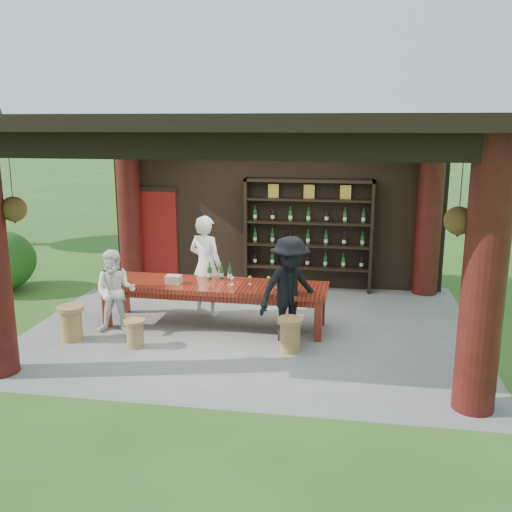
% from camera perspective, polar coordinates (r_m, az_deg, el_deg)
% --- Properties ---
extents(ground, '(90.00, 90.00, 0.00)m').
position_cam_1_polar(ground, '(9.85, -0.39, -7.05)').
color(ground, '#2D5119').
rests_on(ground, ground).
extents(pavilion, '(7.50, 6.00, 3.60)m').
position_cam_1_polar(pavilion, '(9.76, -0.05, 5.66)').
color(pavilion, slate).
rests_on(pavilion, ground).
extents(wine_shelf, '(2.62, 0.40, 2.31)m').
position_cam_1_polar(wine_shelf, '(11.81, 5.23, 2.12)').
color(wine_shelf, black).
rests_on(wine_shelf, ground).
extents(tasting_table, '(3.85, 1.05, 0.75)m').
position_cam_1_polar(tasting_table, '(9.73, -4.17, -3.40)').
color(tasting_table, '#60130D').
rests_on(tasting_table, ground).
extents(stool_near_left, '(0.33, 0.33, 0.44)m').
position_cam_1_polar(stool_near_left, '(9.11, -12.01, -7.51)').
color(stool_near_left, olive).
rests_on(stool_near_left, ground).
extents(stool_near_right, '(0.40, 0.40, 0.53)m').
position_cam_1_polar(stool_near_right, '(8.75, 3.43, -7.77)').
color(stool_near_right, olive).
rests_on(stool_near_right, ground).
extents(stool_far_left, '(0.43, 0.43, 0.57)m').
position_cam_1_polar(stool_far_left, '(9.63, -18.00, -6.31)').
color(stool_far_left, olive).
rests_on(stool_far_left, ground).
extents(host, '(0.77, 0.64, 1.82)m').
position_cam_1_polar(host, '(10.28, -5.05, -0.95)').
color(host, white).
rests_on(host, ground).
extents(guest_woman, '(0.77, 0.64, 1.40)m').
position_cam_1_polar(guest_woman, '(9.67, -13.88, -3.47)').
color(guest_woman, white).
rests_on(guest_woman, ground).
extents(guest_man, '(1.26, 1.19, 1.71)m').
position_cam_1_polar(guest_man, '(8.95, 3.39, -3.42)').
color(guest_man, black).
rests_on(guest_man, ground).
extents(table_bottles, '(0.44, 0.13, 0.31)m').
position_cam_1_polar(table_bottles, '(9.90, -3.60, -1.49)').
color(table_bottles, '#194C1E').
rests_on(table_bottles, tasting_table).
extents(table_glasses, '(0.84, 0.23, 0.15)m').
position_cam_1_polar(table_glasses, '(9.54, 0.08, -2.52)').
color(table_glasses, silver).
rests_on(table_glasses, tasting_table).
extents(napkin_basket, '(0.26, 0.18, 0.14)m').
position_cam_1_polar(napkin_basket, '(9.76, -8.23, -2.33)').
color(napkin_basket, '#BF6672').
rests_on(napkin_basket, tasting_table).
extents(shrubs, '(14.64, 8.53, 1.36)m').
position_cam_1_polar(shrubs, '(10.99, 16.69, -2.48)').
color(shrubs, '#194C14').
rests_on(shrubs, ground).
extents(trees, '(21.88, 10.90, 4.80)m').
position_cam_1_polar(trees, '(11.05, 17.11, 12.39)').
color(trees, '#3F2819').
rests_on(trees, ground).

